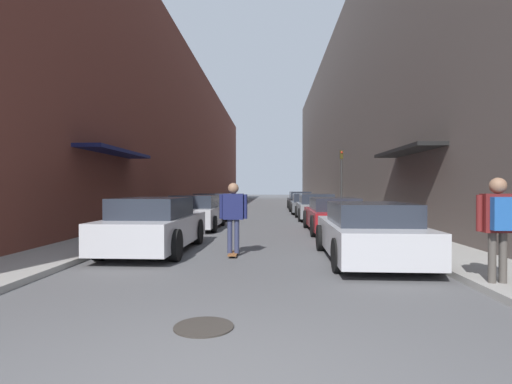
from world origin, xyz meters
The scene contains 17 objects.
ground centered at (0.00, 25.19, 0.00)m, with size 138.54×138.54×0.00m, color #515154.
curb_strip_left centered at (-4.59, 31.49, 0.06)m, with size 1.80×62.97×0.12m.
curb_strip_right centered at (4.59, 31.49, 0.06)m, with size 1.80×62.97×0.12m.
building_row_left centered at (-7.49, 31.48, 5.86)m, with size 4.90×62.97×11.72m.
building_row_right centered at (7.49, 31.48, 7.26)m, with size 4.90×62.97×14.52m.
parked_car_left_0 centered at (-2.55, 7.13, 0.67)m, with size 1.90×4.45×1.38m.
parked_car_left_1 centered at (-2.57, 12.83, 0.64)m, with size 1.96×4.17×1.34m.
parked_car_left_2 centered at (-2.63, 17.98, 0.66)m, with size 2.05×4.59×1.34m.
parked_car_right_0 centered at (2.60, 6.06, 0.63)m, with size 1.98×4.40×1.29m.
parked_car_right_1 centered at (2.69, 11.79, 0.63)m, with size 1.90×4.72×1.27m.
parked_car_right_2 centered at (2.69, 17.56, 0.64)m, with size 1.95×4.21×1.32m.
parked_car_right_3 centered at (2.62, 22.71, 0.61)m, with size 2.00×4.64×1.27m.
parked_car_right_4 centered at (2.62, 28.08, 0.64)m, with size 1.88×4.01×1.34m.
skateboarder centered at (-0.48, 6.54, 1.08)m, with size 0.67×0.78×1.75m.
manhole_cover centered at (-0.35, 1.67, 0.01)m, with size 0.70×0.70×0.02m.
traffic_light centered at (4.17, 18.61, 2.29)m, with size 0.16×0.22×3.52m.
pedestrian centered at (4.02, 3.50, 1.16)m, with size 0.67×0.37×1.67m.
Camera 1 is at (0.44, -2.92, 1.62)m, focal length 28.00 mm.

